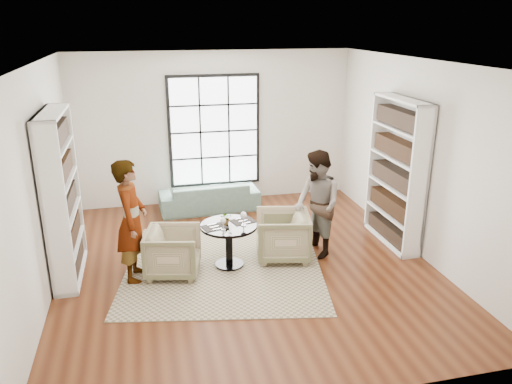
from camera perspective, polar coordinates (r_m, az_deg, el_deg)
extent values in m
plane|color=#5E2F16|center=(7.70, -1.14, -8.27)|extent=(6.00, 6.00, 0.00)
plane|color=silver|center=(10.01, -4.81, 7.26)|extent=(5.50, 0.00, 5.50)
plane|color=silver|center=(7.13, -23.39, 0.85)|extent=(0.00, 6.00, 6.00)
plane|color=silver|center=(8.14, 18.12, 3.62)|extent=(0.00, 6.00, 6.00)
plane|color=silver|center=(4.45, 6.91, -8.35)|extent=(5.50, 0.00, 5.50)
plane|color=white|center=(6.86, -1.31, 14.57)|extent=(6.00, 6.00, 0.00)
cube|color=black|center=(10.00, -4.78, 6.96)|extent=(1.82, 0.06, 2.22)
cube|color=white|center=(9.96, -4.75, 6.91)|extent=(1.70, 0.02, 2.10)
cube|color=tan|center=(7.66, -3.69, -8.42)|extent=(3.39, 3.39, 0.01)
cylinder|color=black|center=(7.67, -3.05, -8.26)|extent=(0.43, 0.43, 0.04)
cylinder|color=black|center=(7.53, -3.09, -6.18)|extent=(0.11, 0.11, 0.59)
cylinder|color=black|center=(7.40, -3.14, -3.89)|extent=(0.84, 0.84, 0.04)
imported|color=#779F92|center=(9.78, -5.37, -0.47)|extent=(1.94, 0.83, 0.56)
imported|color=tan|center=(7.39, -9.43, -6.78)|extent=(0.91, 0.89, 0.70)
imported|color=tan|center=(7.77, 3.04, -5.00)|extent=(0.96, 0.94, 0.75)
imported|color=gray|center=(7.17, -14.05, -3.23)|extent=(0.52, 0.70, 1.77)
imported|color=gray|center=(7.75, 7.01, -1.42)|extent=(0.75, 0.91, 1.68)
cube|color=black|center=(7.31, -4.78, -4.01)|extent=(0.40, 0.34, 0.01)
cube|color=black|center=(7.50, -1.51, -3.33)|extent=(0.40, 0.34, 0.01)
cylinder|color=silver|center=(7.22, -3.75, -4.31)|extent=(0.07, 0.07, 0.01)
cylinder|color=silver|center=(7.19, -3.76, -3.92)|extent=(0.01, 0.01, 0.11)
sphere|color=#680B0D|center=(7.16, -3.78, -3.32)|extent=(0.08, 0.08, 0.08)
ellipsoid|color=white|center=(7.16, -3.78, -3.32)|extent=(0.08, 0.08, 0.09)
cylinder|color=silver|center=(7.35, -1.42, -3.82)|extent=(0.08, 0.08, 0.01)
cylinder|color=silver|center=(7.32, -1.43, -3.37)|extent=(0.01, 0.01, 0.12)
sphere|color=#680B0D|center=(7.29, -1.43, -2.69)|extent=(0.09, 0.09, 0.09)
ellipsoid|color=white|center=(7.29, -1.43, -2.69)|extent=(0.10, 0.10, 0.11)
imported|color=gray|center=(7.37, -3.44, -3.00)|extent=(0.19, 0.17, 0.19)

